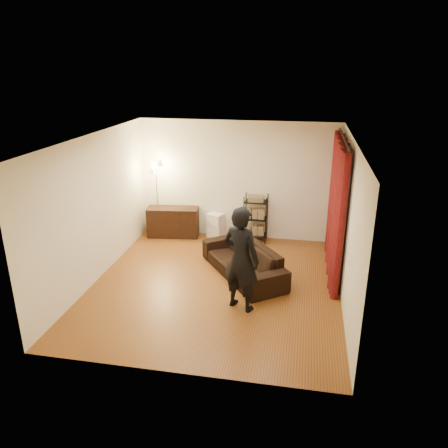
% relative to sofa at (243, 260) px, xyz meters
% --- Properties ---
extents(floor, '(5.00, 5.00, 0.00)m').
position_rel_sofa_xyz_m(floor, '(-0.43, -0.51, -0.31)').
color(floor, brown).
rests_on(floor, ground).
extents(ceiling, '(5.00, 5.00, 0.00)m').
position_rel_sofa_xyz_m(ceiling, '(-0.43, -0.51, 2.39)').
color(ceiling, white).
rests_on(ceiling, ground).
extents(wall_back, '(5.00, 0.00, 5.00)m').
position_rel_sofa_xyz_m(wall_back, '(-0.43, 1.99, 1.04)').
color(wall_back, '#EDE4C5').
rests_on(wall_back, ground).
extents(wall_front, '(5.00, 0.00, 5.00)m').
position_rel_sofa_xyz_m(wall_front, '(-0.43, -3.01, 1.04)').
color(wall_front, '#EDE4C5').
rests_on(wall_front, ground).
extents(wall_left, '(0.00, 5.00, 5.00)m').
position_rel_sofa_xyz_m(wall_left, '(-2.68, -0.51, 1.04)').
color(wall_left, '#EDE4C5').
rests_on(wall_left, ground).
extents(wall_right, '(0.00, 5.00, 5.00)m').
position_rel_sofa_xyz_m(wall_right, '(1.82, -0.51, 1.04)').
color(wall_right, '#EDE4C5').
rests_on(wall_right, ground).
extents(curtain_rod, '(0.04, 2.65, 0.04)m').
position_rel_sofa_xyz_m(curtain_rod, '(1.72, 0.61, 2.27)').
color(curtain_rod, black).
rests_on(curtain_rod, wall_right).
extents(curtain, '(0.22, 2.65, 2.55)m').
position_rel_sofa_xyz_m(curtain, '(1.70, 0.61, 0.97)').
color(curtain, maroon).
rests_on(curtain, ground).
extents(sofa, '(1.91, 2.19, 0.62)m').
position_rel_sofa_xyz_m(sofa, '(0.00, 0.00, 0.00)').
color(sofa, black).
rests_on(sofa, ground).
extents(person, '(0.77, 0.66, 1.78)m').
position_rel_sofa_xyz_m(person, '(0.13, -1.20, 0.58)').
color(person, black).
rests_on(person, ground).
extents(media_cabinet, '(1.23, 0.59, 0.69)m').
position_rel_sofa_xyz_m(media_cabinet, '(-1.92, 1.71, 0.04)').
color(media_cabinet, black).
rests_on(media_cabinet, ground).
extents(storage_boxes, '(0.44, 0.40, 0.59)m').
position_rel_sofa_xyz_m(storage_boxes, '(-0.91, 1.80, -0.01)').
color(storage_boxes, silver).
rests_on(storage_boxes, ground).
extents(wire_shelf, '(0.57, 0.47, 1.10)m').
position_rel_sofa_xyz_m(wire_shelf, '(0.02, 1.76, 0.24)').
color(wire_shelf, black).
rests_on(wire_shelf, ground).
extents(floor_lamp, '(0.42, 0.42, 1.80)m').
position_rel_sofa_xyz_m(floor_lamp, '(-2.24, 1.60, 0.59)').
color(floor_lamp, silver).
rests_on(floor_lamp, ground).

